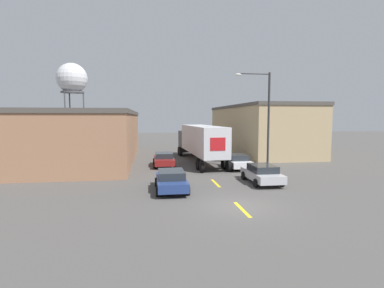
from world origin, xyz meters
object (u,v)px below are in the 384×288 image
parked_car_right_near (262,173)px  water_tower (72,79)px  semi_truck (200,140)px  parked_car_left_near (171,180)px  parked_car_left_far (164,159)px  street_lamp (265,114)px  parked_car_right_mid (237,161)px  parked_car_right_far (220,153)px

parked_car_right_near → water_tower: (-24.04, 44.86, 12.09)m
semi_truck → parked_car_left_near: size_ratio=3.28×
parked_car_left_near → water_tower: size_ratio=0.28×
semi_truck → water_tower: (-21.19, 33.77, 10.41)m
parked_car_left_far → street_lamp: 10.71m
parked_car_right_mid → parked_car_left_near: size_ratio=1.00×
semi_truck → street_lamp: street_lamp is taller
water_tower → parked_car_right_mid: bearing=-58.0°
parked_car_left_near → parked_car_left_far: (0.00, 10.13, 0.00)m
parked_car_right_mid → water_tower: (-24.04, 38.45, 12.09)m
parked_car_right_near → water_tower: bearing=118.2°
water_tower → street_lamp: 48.21m
parked_car_right_near → parked_car_right_far: (0.00, 13.27, 0.00)m
water_tower → parked_car_left_near: bearing=-69.6°
water_tower → street_lamp: (26.20, -39.74, -7.62)m
parked_car_left_far → semi_truck: bearing=30.4°
parked_car_left_far → parked_car_left_near: bearing=-90.0°
parked_car_right_far → parked_car_left_far: bearing=-146.5°
parked_car_left_near → street_lamp: bearing=35.8°
semi_truck → parked_car_left_near: (-4.03, -12.49, -1.68)m
parked_car_left_near → parked_car_right_near: bearing=11.5°
parked_car_right_mid → parked_car_right_far: bearing=90.0°
semi_truck → parked_car_right_near: size_ratio=3.28×
parked_car_right_near → street_lamp: street_lamp is taller
parked_car_right_mid → street_lamp: bearing=-30.9°
parked_car_right_near → parked_car_right_far: bearing=90.0°
semi_truck → parked_car_right_mid: semi_truck is taller
water_tower → parked_car_right_near: bearing=-61.8°
parked_car_right_far → semi_truck: bearing=-142.6°
parked_car_right_far → street_lamp: street_lamp is taller
parked_car_left_far → parked_car_right_near: bearing=-51.7°
parked_car_right_mid → street_lamp: 5.13m
parked_car_right_far → parked_car_left_far: same height
semi_truck → parked_car_left_far: size_ratio=3.28×
parked_car_left_far → water_tower: 41.79m
street_lamp → parked_car_right_near: bearing=-112.8°
parked_car_left_near → parked_car_left_far: 10.13m
parked_car_right_far → parked_car_left_far: (-6.88, -4.54, 0.00)m
parked_car_left_near → water_tower: bearing=110.4°
parked_car_right_mid → street_lamp: street_lamp is taller
parked_car_right_mid → parked_car_left_far: same height
parked_car_left_far → parked_car_right_mid: bearing=-18.6°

